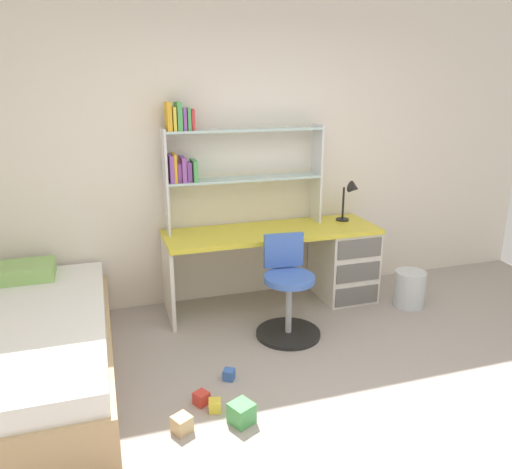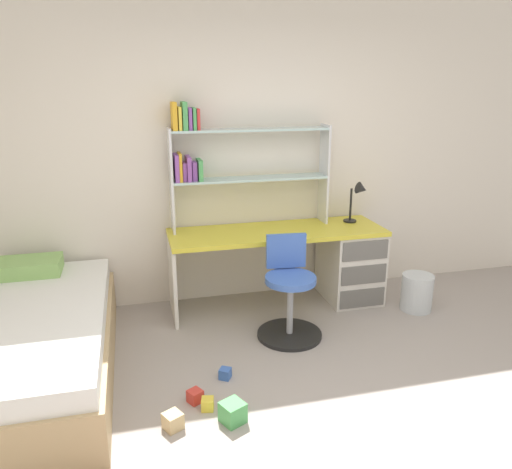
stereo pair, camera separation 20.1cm
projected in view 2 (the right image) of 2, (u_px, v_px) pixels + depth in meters
ground_plane at (347, 452)px, 2.77m from camera, size 6.12×5.49×0.02m
room_shell at (104, 177)px, 3.18m from camera, size 6.12×5.49×2.75m
desk at (329, 259)px, 4.58m from camera, size 1.90×0.61×0.71m
bookshelf_hutch at (225, 156)px, 4.26m from camera, size 1.40×0.22×1.09m
desk_lamp at (359, 195)px, 4.54m from camera, size 0.20×0.17×0.38m
swivel_chair at (289, 298)px, 3.95m from camera, size 0.52×0.52×0.81m
bed_platform at (14, 347)px, 3.37m from camera, size 1.27×2.05×0.60m
waste_bin at (417, 292)px, 4.44m from camera, size 0.28×0.28×0.33m
toy_block_green_0 at (233, 412)px, 2.98m from camera, size 0.17×0.17×0.13m
toy_block_blue_1 at (225, 374)px, 3.43m from camera, size 0.10×0.10×0.07m
toy_block_natural_2 at (173, 421)px, 2.93m from camera, size 0.14×0.14×0.10m
toy_block_yellow_3 at (208, 404)px, 3.10m from camera, size 0.09×0.09×0.08m
toy_block_red_5 at (195, 396)px, 3.17m from camera, size 0.11×0.11×0.08m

